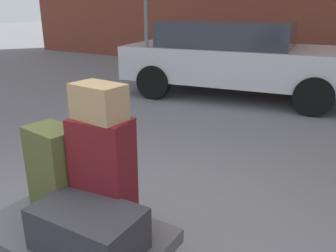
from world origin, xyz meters
TOP-DOWN VIEW (x-y plane):
  - luggage_cart at (0.00, 0.00)m, footprint 1.22×0.71m
  - suitcase_maroon_center at (0.11, 0.18)m, footprint 0.39×0.27m
  - suitcase_charcoal_rear_left at (0.21, -0.10)m, footprint 0.64×0.39m
  - suitcase_olive_stacked_top at (-0.25, 0.11)m, footprint 0.39×0.29m
  - duffel_bag_tan_topmost_pile at (0.11, 0.18)m, footprint 0.33×0.23m
  - parked_car at (-0.83, 5.23)m, footprint 4.49×2.35m
  - no_parking_sign at (-2.24, 4.24)m, footprint 0.50×0.07m

SIDE VIEW (x-z plane):
  - luggage_cart at x=0.00m, z-range 0.10..0.44m
  - suitcase_charcoal_rear_left at x=0.21m, z-range 0.34..0.61m
  - suitcase_olive_stacked_top at x=-0.25m, z-range 0.34..0.96m
  - suitcase_maroon_center at x=0.11m, z-range 0.34..1.06m
  - parked_car at x=-0.83m, z-range 0.05..1.47m
  - duffel_bag_tan_topmost_pile at x=0.11m, z-range 1.06..1.28m
  - no_parking_sign at x=-2.24m, z-range 0.28..2.67m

